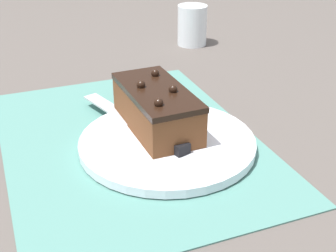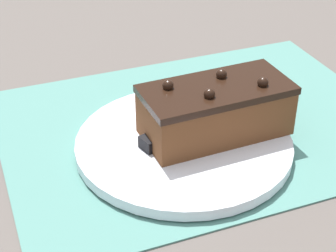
{
  "view_description": "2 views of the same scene",
  "coord_description": "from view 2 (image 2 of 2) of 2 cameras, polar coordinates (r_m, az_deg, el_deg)",
  "views": [
    {
      "loc": [
        -0.55,
        0.16,
        0.33
      ],
      "look_at": [
        -0.07,
        -0.03,
        0.05
      ],
      "focal_mm": 50.0,
      "sensor_mm": 36.0,
      "label": 1
    },
    {
      "loc": [
        -0.24,
        -0.51,
        0.36
      ],
      "look_at": [
        -0.06,
        -0.05,
        0.04
      ],
      "focal_mm": 60.0,
      "sensor_mm": 36.0,
      "label": 2
    }
  ],
  "objects": [
    {
      "name": "cake_plate",
      "position": [
        0.62,
        1.61,
        -1.84
      ],
      "size": [
        0.24,
        0.24,
        0.01
      ],
      "color": "white",
      "rests_on": "placemat_woven"
    },
    {
      "name": "chocolate_cake",
      "position": [
        0.61,
        4.72,
        1.65
      ],
      "size": [
        0.16,
        0.08,
        0.07
      ],
      "rotation": [
        0.0,
        0.0,
        0.03
      ],
      "color": "brown",
      "rests_on": "cake_plate"
    },
    {
      "name": "placemat_woven",
      "position": [
        0.67,
        3.2,
        0.14
      ],
      "size": [
        0.46,
        0.34,
        0.0
      ],
      "primitive_type": "cube",
      "color": "slate",
      "rests_on": "ground_plane"
    },
    {
      "name": "ground_plane",
      "position": [
        0.67,
        3.2,
        -0.0
      ],
      "size": [
        3.0,
        3.0,
        0.0
      ],
      "primitive_type": "plane",
      "color": "#544C47"
    },
    {
      "name": "serving_knife",
      "position": [
        0.64,
        3.1,
        0.31
      ],
      "size": [
        0.23,
        0.09,
        0.01
      ],
      "rotation": [
        0.0,
        0.0,
        5.01
      ],
      "color": "black",
      "rests_on": "cake_plate"
    }
  ]
}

